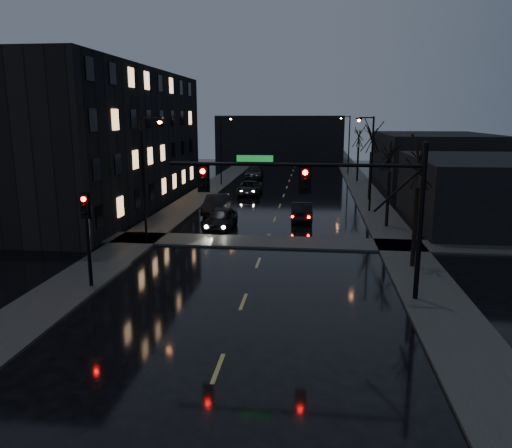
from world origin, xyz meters
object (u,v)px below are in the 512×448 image
(oncoming_car_d, at_px, (254,172))
(lead_car, at_px, (301,211))
(oncoming_car_a, at_px, (221,218))
(oncoming_car_b, at_px, (217,204))
(oncoming_car_c, at_px, (250,188))

(oncoming_car_d, xyz_separation_m, lead_car, (6.80, -25.76, -0.07))
(oncoming_car_a, bearing_deg, oncoming_car_b, 107.06)
(oncoming_car_a, height_order, lead_car, oncoming_car_a)
(oncoming_car_c, relative_size, lead_car, 1.12)
(oncoming_car_a, relative_size, oncoming_car_d, 0.82)
(oncoming_car_a, distance_m, oncoming_car_d, 29.59)
(oncoming_car_a, height_order, oncoming_car_b, oncoming_car_b)
(oncoming_car_b, distance_m, oncoming_car_c, 10.48)
(oncoming_car_b, relative_size, lead_car, 1.08)
(oncoming_car_c, distance_m, oncoming_car_d, 13.47)
(oncoming_car_d, bearing_deg, lead_car, -78.18)
(oncoming_car_b, bearing_deg, lead_car, -15.11)
(oncoming_car_b, bearing_deg, oncoming_car_a, -75.81)
(oncoming_car_d, height_order, lead_car, oncoming_car_d)
(oncoming_car_b, xyz_separation_m, oncoming_car_c, (1.52, 10.37, -0.10))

